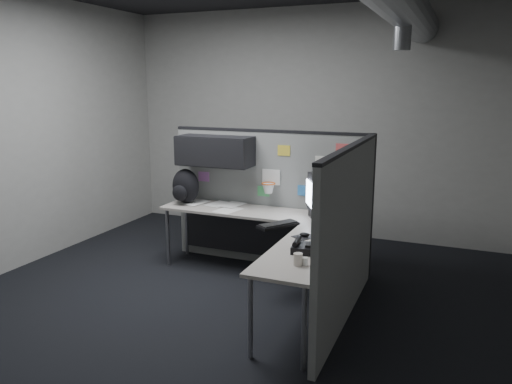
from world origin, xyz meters
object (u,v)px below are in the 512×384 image
at_px(phone, 304,247).
at_px(backpack, 185,187).
at_px(keyboard, 278,225).
at_px(desk, 269,230).
at_px(monitor, 330,196).

height_order(phone, backpack, backpack).
height_order(keyboard, backpack, backpack).
relative_size(keyboard, phone, 1.79).
xyz_separation_m(keyboard, phone, (0.47, -0.64, 0.02)).
bearing_deg(desk, phone, -52.90).
distance_m(monitor, backpack, 1.80).
relative_size(desk, backpack, 5.50).
height_order(desk, keyboard, keyboard).
bearing_deg(monitor, keyboard, -113.66).
bearing_deg(desk, backpack, 166.38).
bearing_deg(keyboard, backpack, 148.10).
relative_size(desk, monitor, 4.04).
xyz_separation_m(monitor, phone, (0.06, -1.12, -0.21)).
relative_size(phone, backpack, 0.60).
bearing_deg(backpack, desk, 6.87).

